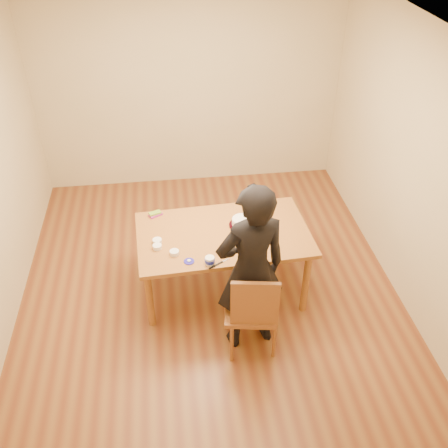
{
  "coord_description": "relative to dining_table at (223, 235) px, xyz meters",
  "views": [
    {
      "loc": [
        -0.34,
        -4.01,
        3.8
      ],
      "look_at": [
        0.15,
        -0.13,
        0.9
      ],
      "focal_mm": 40.0,
      "sensor_mm": 36.0,
      "label": 1
    }
  ],
  "objects": [
    {
      "name": "room_shell",
      "position": [
        -0.15,
        0.42,
        0.62
      ],
      "size": [
        4.0,
        4.5,
        2.7
      ],
      "color": "brown",
      "rests_on": "ground"
    },
    {
      "name": "dining_table",
      "position": [
        0.0,
        0.0,
        0.0
      ],
      "size": [
        1.77,
        1.11,
        0.04
      ],
      "primitive_type": "cube",
      "rotation": [
        0.0,
        0.0,
        0.05
      ],
      "color": "brown",
      "rests_on": "floor"
    },
    {
      "name": "dining_chair",
      "position": [
        0.15,
        -0.78,
        -0.28
      ],
      "size": [
        0.53,
        0.53,
        0.04
      ],
      "primitive_type": "cube",
      "rotation": [
        0.0,
        0.0,
        -0.16
      ],
      "color": "brown",
      "rests_on": "floor"
    },
    {
      "name": "cake_plate",
      "position": [
        0.2,
        0.09,
        0.03
      ],
      "size": [
        0.26,
        0.26,
        0.02
      ],
      "primitive_type": "cylinder",
      "color": "#B70C3B",
      "rests_on": "dining_table"
    },
    {
      "name": "cake",
      "position": [
        0.2,
        0.09,
        0.07
      ],
      "size": [
        0.2,
        0.2,
        0.06
      ],
      "primitive_type": "cylinder",
      "color": "white",
      "rests_on": "cake_plate"
    },
    {
      "name": "frosting_dome",
      "position": [
        0.2,
        0.09,
        0.12
      ],
      "size": [
        0.19,
        0.19,
        0.03
      ],
      "primitive_type": "ellipsoid",
      "color": "white",
      "rests_on": "cake"
    },
    {
      "name": "frosting_tub",
      "position": [
        -0.18,
        -0.45,
        0.06
      ],
      "size": [
        0.09,
        0.09,
        0.08
      ],
      "primitive_type": "cylinder",
      "color": "white",
      "rests_on": "dining_table"
    },
    {
      "name": "frosting_lid",
      "position": [
        -0.37,
        -0.4,
        0.03
      ],
      "size": [
        0.1,
        0.1,
        0.01
      ],
      "primitive_type": "cylinder",
      "color": "#2119A2",
      "rests_on": "dining_table"
    },
    {
      "name": "frosting_dollop",
      "position": [
        -0.37,
        -0.4,
        0.04
      ],
      "size": [
        0.04,
        0.04,
        0.02
      ],
      "primitive_type": "ellipsoid",
      "color": "white",
      "rests_on": "frosting_lid"
    },
    {
      "name": "ramekin_green",
      "position": [
        -0.5,
        -0.27,
        0.04
      ],
      "size": [
        0.09,
        0.09,
        0.04
      ],
      "primitive_type": "cylinder",
      "color": "white",
      "rests_on": "dining_table"
    },
    {
      "name": "ramekin_yellow",
      "position": [
        -0.66,
        -0.08,
        0.04
      ],
      "size": [
        0.09,
        0.09,
        0.04
      ],
      "primitive_type": "cylinder",
      "color": "white",
      "rests_on": "dining_table"
    },
    {
      "name": "ramekin_multi",
      "position": [
        -0.66,
        -0.16,
        0.04
      ],
      "size": [
        0.09,
        0.09,
        0.04
      ],
      "primitive_type": "cylinder",
      "color": "white",
      "rests_on": "dining_table"
    },
    {
      "name": "candy_box_pink",
      "position": [
        -0.67,
        0.39,
        0.03
      ],
      "size": [
        0.15,
        0.13,
        0.02
      ],
      "primitive_type": "cube",
      "rotation": [
        0.0,
        0.0,
        0.52
      ],
      "color": "#C02D94",
      "rests_on": "dining_table"
    },
    {
      "name": "candy_box_green",
      "position": [
        -0.67,
        0.39,
        0.05
      ],
      "size": [
        0.14,
        0.11,
        0.02
      ],
      "primitive_type": "cube",
      "rotation": [
        0.0,
        0.0,
        0.39
      ],
      "color": "green",
      "rests_on": "candy_box_pink"
    },
    {
      "name": "spatula",
      "position": [
        -0.13,
        -0.48,
        0.03
      ],
      "size": [
        0.14,
        0.1,
        0.01
      ],
      "primitive_type": "cube",
      "rotation": [
        0.0,
        0.0,
        0.56
      ],
      "color": "black",
      "rests_on": "dining_table"
    },
    {
      "name": "person",
      "position": [
        0.15,
        -0.73,
        0.15
      ],
      "size": [
        0.71,
        0.54,
        1.76
      ],
      "primitive_type": "imported",
      "rotation": [
        0.0,
        0.0,
        3.34
      ],
      "color": "black",
      "rests_on": "floor"
    }
  ]
}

